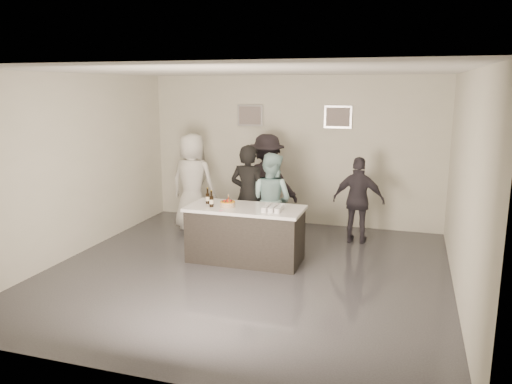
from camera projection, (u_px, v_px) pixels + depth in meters
The scene contains 19 objects.
floor at pixel (246, 272), 7.66m from camera, with size 6.00×6.00×0.00m, color #3D3D42.
ceiling at pixel (245, 71), 7.03m from camera, with size 6.00×6.00×0.00m, color white.
wall_back at pixel (293, 151), 10.14m from camera, with size 6.00×0.04×3.00m, color beige.
wall_front at pixel (141, 231), 4.54m from camera, with size 6.00×0.04×3.00m, color beige.
wall_left at pixel (74, 166), 8.22m from camera, with size 0.04×6.00×3.00m, color beige.
wall_right at pixel (465, 188), 6.47m from camera, with size 0.04×6.00×3.00m, color beige.
picture_left at pixel (250, 115), 10.23m from camera, with size 0.54×0.04×0.44m, color #B2B2B7.
picture_right at pixel (338, 117), 9.71m from camera, with size 0.54×0.04×0.44m, color #B2B2B7.
bar_counter at pixel (245, 234), 8.05m from camera, with size 1.86×0.86×0.90m, color white.
cake at pixel (228, 204), 7.98m from camera, with size 0.24×0.24×0.07m, color orange.
beer_bottle_a at pixel (208, 196), 8.16m from camera, with size 0.07×0.07×0.26m, color black.
beer_bottle_b at pixel (211, 199), 7.95m from camera, with size 0.07×0.07×0.26m, color black.
tumbler_cluster at pixel (273, 208), 7.74m from camera, with size 0.30×0.40×0.08m, color #C77612.
candles at pixel (223, 211), 7.72m from camera, with size 0.24×0.08×0.01m, color pink.
person_main_black at pixel (248, 196), 8.68m from camera, with size 0.66×0.43×1.82m, color black.
person_main_blue at pixel (271, 200), 8.72m from camera, with size 0.81×0.63×1.67m, color #98C7C7.
person_guest_left at pixel (193, 182), 9.75m from camera, with size 0.93×0.60×1.90m, color silver.
person_guest_right at pixel (359, 200), 8.94m from camera, with size 0.92×0.38×1.57m, color #332F38.
person_guest_back at pixel (267, 183), 9.69m from camera, with size 1.22×0.70×1.89m, color black.
Camera 1 is at (2.31, -6.86, 2.80)m, focal length 35.00 mm.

